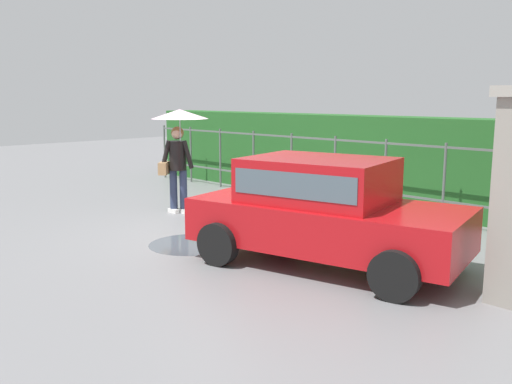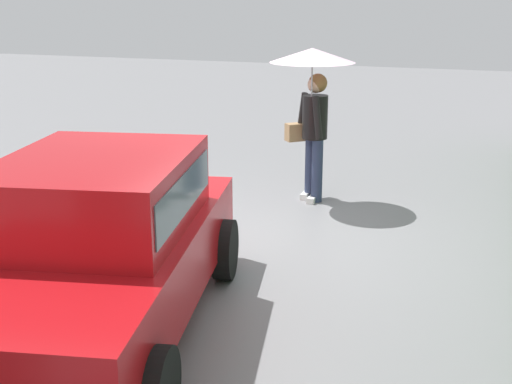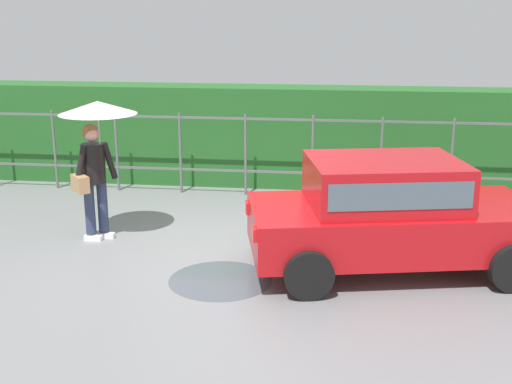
% 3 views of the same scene
% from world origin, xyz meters
% --- Properties ---
extents(ground_plane, '(40.00, 40.00, 0.00)m').
position_xyz_m(ground_plane, '(0.00, 0.00, 0.00)').
color(ground_plane, slate).
extents(car, '(3.97, 2.48, 1.48)m').
position_xyz_m(car, '(2.33, -0.31, 0.80)').
color(car, '#B71116').
rests_on(car, ground).
extents(pedestrian, '(1.11, 1.11, 2.06)m').
position_xyz_m(pedestrian, '(-1.82, 0.35, 1.57)').
color(pedestrian, '#2D3856').
rests_on(pedestrian, ground).
extents(fence_section, '(12.23, 0.05, 1.50)m').
position_xyz_m(fence_section, '(-0.04, 3.05, 0.83)').
color(fence_section, '#59605B').
rests_on(fence_section, ground).
extents(hedge_row, '(13.18, 0.90, 1.90)m').
position_xyz_m(hedge_row, '(-0.04, 3.94, 0.95)').
color(hedge_row, '#235B23').
rests_on(hedge_row, ground).
extents(puddle_near, '(1.32, 1.32, 0.00)m').
position_xyz_m(puddle_near, '(0.22, -0.99, 0.00)').
color(puddle_near, '#4C545B').
rests_on(puddle_near, ground).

